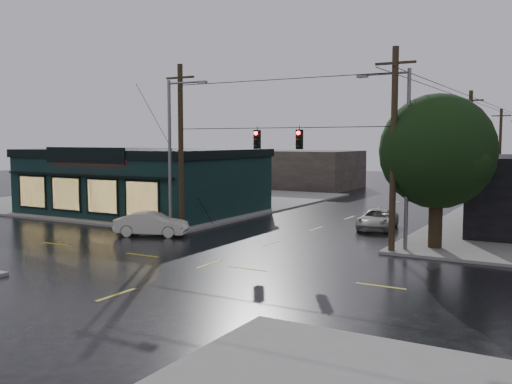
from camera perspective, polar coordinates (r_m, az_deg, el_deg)
The scene contains 14 objects.
ground_plane at distance 26.27m, azimuth -4.67°, elevation -7.18°, with size 160.00×160.00×0.00m, color black.
sidewalk_nw at distance 54.01m, azimuth -10.18°, elevation -0.79°, with size 28.00×28.00×0.15m, color slate.
pizza_shop at distance 45.21m, azimuth -11.11°, elevation 1.21°, with size 16.30×12.34×4.90m.
corner_tree at distance 30.26m, azimuth 17.69°, elevation 3.86°, with size 5.83×5.83×7.84m.
utility_pole_nw at distance 35.19m, azimuth -7.42°, elevation -4.04°, with size 2.00×0.32×10.15m, color black, non-canonical shape.
utility_pole_ne at distance 29.33m, azimuth 13.38°, elevation -6.00°, with size 2.00×0.32×10.15m, color black, non-canonical shape.
utility_pole_far_a at distance 50.11m, azimuth 20.36°, elevation -1.58°, with size 2.00×0.32×9.65m, color black, non-canonical shape.
utility_pole_far_b at distance 69.83m, azimuth 23.07°, elevation 0.16°, with size 2.00×0.32×9.15m, color black, non-canonical shape.
span_signal_assembly at distance 31.19m, azimuth 2.20°, elevation 5.33°, with size 13.00×0.48×1.23m.
streetlight_nw at distance 34.83m, azimuth -8.51°, elevation -4.15°, with size 5.40×0.30×9.15m, color slate, non-canonical shape.
streetlight_ne at distance 29.86m, azimuth 14.68°, elevation -5.83°, with size 5.40×0.30×9.15m, color slate, non-canonical shape.
bg_building_west at distance 67.56m, azimuth 4.76°, elevation 2.27°, with size 12.00×10.00×4.40m, color #342D26.
sedan_cream at distance 34.20m, azimuth -10.39°, elevation -3.16°, with size 1.49×4.28×1.41m, color beige.
suv_silver at distance 36.99m, azimuth 12.05°, elevation -2.68°, with size 2.09×4.54×1.26m, color #AEABA0.
Camera 1 is at (14.55, -21.14, 5.62)m, focal length 40.00 mm.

